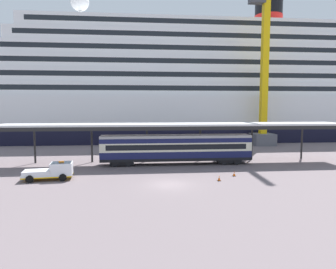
% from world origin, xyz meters
% --- Properties ---
extents(ground_plane, '(400.00, 400.00, 0.00)m').
position_xyz_m(ground_plane, '(0.00, 0.00, 0.00)').
color(ground_plane, '#6A5D61').
extents(cruise_ship, '(130.43, 31.70, 37.61)m').
position_xyz_m(cruise_ship, '(18.94, 48.57, 12.57)').
color(cruise_ship, black).
rests_on(cruise_ship, ground).
extents(platform_canopy, '(47.76, 5.29, 5.68)m').
position_xyz_m(platform_canopy, '(2.05, 11.12, 5.43)').
color(platform_canopy, silver).
rests_on(platform_canopy, ground).
extents(train_carriage, '(20.70, 2.81, 4.11)m').
position_xyz_m(train_carriage, '(2.05, 10.70, 2.30)').
color(train_carriage, black).
rests_on(train_carriage, ground).
extents(service_truck, '(5.41, 2.75, 2.02)m').
position_xyz_m(service_truck, '(-12.56, 3.31, 0.99)').
color(service_truck, white).
rests_on(service_truck, ground).
extents(traffic_cone_near, '(0.36, 0.36, 0.61)m').
position_xyz_m(traffic_cone_near, '(5.60, 1.03, 0.30)').
color(traffic_cone_near, black).
rests_on(traffic_cone_near, ground).
extents(traffic_cone_mid, '(0.36, 0.36, 0.59)m').
position_xyz_m(traffic_cone_mid, '(7.91, 3.03, 0.29)').
color(traffic_cone_mid, black).
rests_on(traffic_cone_mid, ground).
extents(dockside_crane, '(11.02, 4.40, 50.34)m').
position_xyz_m(dockside_crane, '(23.01, 29.89, 14.79)').
color(dockside_crane, '#595960').
rests_on(dockside_crane, ground).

